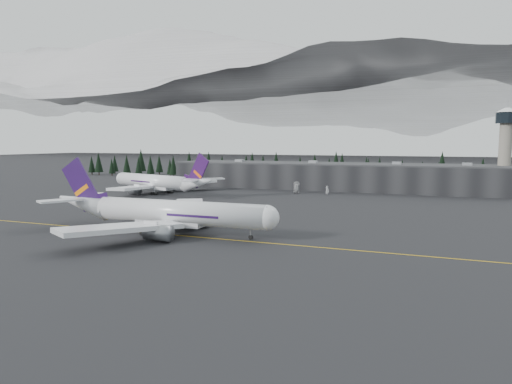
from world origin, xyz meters
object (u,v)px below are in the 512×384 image
at_px(terminal, 333,176).
at_px(gse_vehicle_b, 327,193).
at_px(jet_main, 160,212).
at_px(gse_vehicle_a, 296,192).
at_px(jet_parked, 160,182).
at_px(control_tower, 506,141).

xyz_separation_m(terminal, gse_vehicle_b, (2.92, -25.28, -5.66)).
distance_m(jet_main, gse_vehicle_b, 102.27).
distance_m(gse_vehicle_a, gse_vehicle_b, 13.77).
relative_size(gse_vehicle_a, gse_vehicle_b, 1.43).
height_order(terminal, jet_parked, jet_parked).
xyz_separation_m(gse_vehicle_a, gse_vehicle_b, (13.65, 1.82, -0.11)).
bearing_deg(gse_vehicle_a, terminal, 56.23).
bearing_deg(terminal, jet_parked, -142.77).
relative_size(control_tower, gse_vehicle_b, 10.05).
bearing_deg(terminal, gse_vehicle_b, -83.41).
bearing_deg(control_tower, jet_main, -125.97).
bearing_deg(jet_main, gse_vehicle_a, 85.03).
bearing_deg(gse_vehicle_a, jet_parked, -169.34).
xyz_separation_m(control_tower, jet_parked, (-141.68, -53.67, -18.15)).
distance_m(jet_main, jet_parked, 89.02).
distance_m(control_tower, jet_parked, 152.59).
bearing_deg(jet_main, terminal, 81.10).
xyz_separation_m(control_tower, jet_main, (-93.09, -128.26, -18.10)).
bearing_deg(jet_parked, control_tower, -141.15).
bearing_deg(gse_vehicle_b, jet_main, -5.78).
bearing_deg(gse_vehicle_b, terminal, -167.31).
distance_m(jet_parked, gse_vehicle_b, 74.23).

